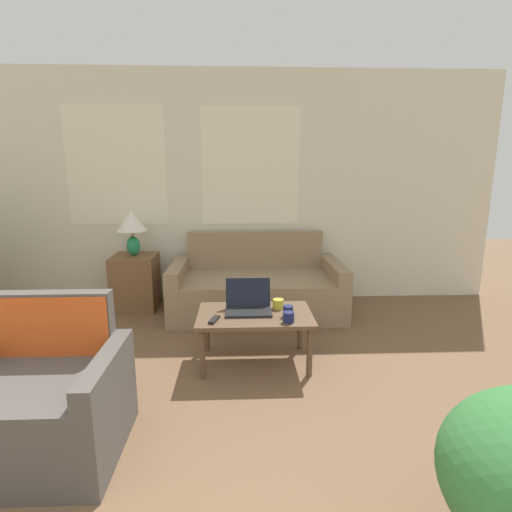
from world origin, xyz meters
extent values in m
cube|color=silver|center=(0.00, 4.07, 1.30)|extent=(6.98, 0.05, 2.60)
cube|color=white|center=(-0.84, 4.04, 1.55)|extent=(1.10, 0.01, 1.30)
cube|color=white|center=(0.66, 4.04, 1.55)|extent=(1.10, 0.01, 1.30)
cube|color=#937A5B|center=(0.71, 3.52, 0.20)|extent=(1.53, 0.92, 0.40)
cube|color=#937A5B|center=(0.71, 3.92, 0.41)|extent=(1.53, 0.12, 0.83)
cube|color=#937A5B|center=(-0.13, 3.52, 0.28)|extent=(0.14, 0.92, 0.55)
cube|color=#937A5B|center=(1.54, 3.52, 0.28)|extent=(0.14, 0.92, 0.55)
cube|color=#514C47|center=(-0.56, 1.37, 0.22)|extent=(0.67, 0.71, 0.45)
cube|color=#514C47|center=(-0.56, 1.68, 0.41)|extent=(0.67, 0.10, 0.82)
cube|color=#514C47|center=(-0.18, 1.37, 0.28)|extent=(0.10, 0.71, 0.57)
cube|color=#D1511E|center=(-0.56, 1.62, 0.51)|extent=(0.66, 0.01, 0.59)
cube|color=brown|center=(-0.62, 3.73, 0.30)|extent=(0.46, 0.46, 0.60)
ellipsoid|color=#1E8451|center=(-0.62, 3.73, 0.71)|extent=(0.14, 0.14, 0.21)
cylinder|color=tan|center=(-0.62, 3.73, 0.84)|extent=(0.02, 0.02, 0.06)
cone|color=white|center=(-0.62, 3.73, 0.98)|extent=(0.32, 0.32, 0.22)
cube|color=brown|center=(0.64, 2.39, 0.40)|extent=(0.89, 0.57, 0.03)
cylinder|color=brown|center=(0.24, 2.15, 0.19)|extent=(0.04, 0.04, 0.38)
cylinder|color=brown|center=(1.04, 2.15, 0.19)|extent=(0.04, 0.04, 0.38)
cylinder|color=brown|center=(0.24, 2.62, 0.19)|extent=(0.04, 0.04, 0.38)
cylinder|color=brown|center=(1.04, 2.62, 0.19)|extent=(0.04, 0.04, 0.38)
cube|color=black|center=(0.59, 2.39, 0.42)|extent=(0.36, 0.23, 0.02)
cube|color=black|center=(0.59, 2.53, 0.54)|extent=(0.36, 0.07, 0.22)
cylinder|color=gold|center=(0.83, 2.49, 0.45)|extent=(0.09, 0.09, 0.08)
cylinder|color=#191E4C|center=(0.89, 2.31, 0.46)|extent=(0.08, 0.08, 0.08)
cylinder|color=#191E4C|center=(0.88, 2.19, 0.45)|extent=(0.08, 0.08, 0.08)
cube|color=black|center=(0.33, 2.24, 0.42)|extent=(0.08, 0.16, 0.02)
camera|label=1|loc=(0.52, -0.57, 1.51)|focal=28.00mm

